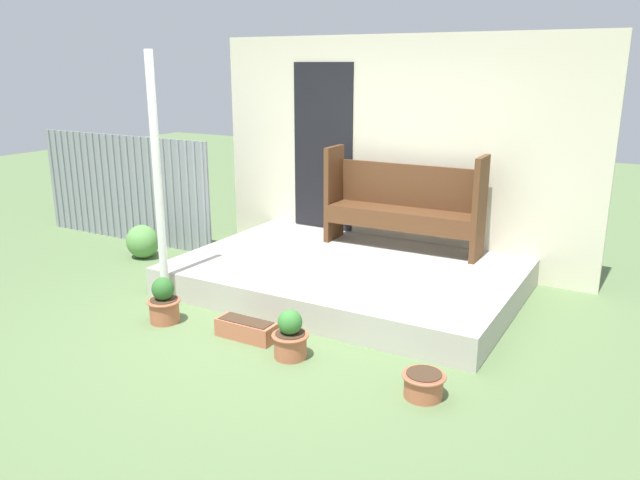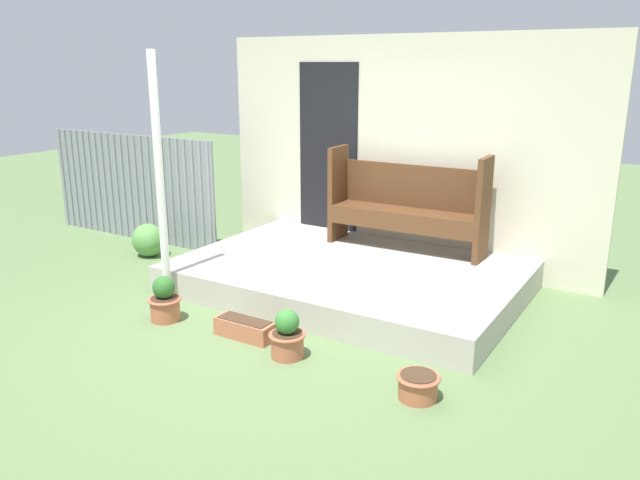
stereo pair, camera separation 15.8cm
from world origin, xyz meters
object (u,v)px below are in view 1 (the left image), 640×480
(flower_pot_left, at_px, (164,303))
(shrub_by_fence, at_px, (143,241))
(flower_pot_right, at_px, (424,384))
(bench, at_px, (404,200))
(planter_box_rect, at_px, (246,329))
(flower_pot_middle, at_px, (290,337))
(support_post, at_px, (158,184))

(flower_pot_left, height_order, shrub_by_fence, flower_pot_left)
(flower_pot_right, bearing_deg, bench, 115.86)
(flower_pot_left, relative_size, shrub_by_fence, 1.04)
(bench, distance_m, planter_box_rect, 2.48)
(bench, xyz_separation_m, flower_pot_middle, (0.05, -2.43, -0.65))
(support_post, xyz_separation_m, flower_pot_middle, (1.68, -0.36, -1.03))
(support_post, bearing_deg, flower_pot_middle, -12.22)
(flower_pot_left, bearing_deg, planter_box_rect, 5.48)
(flower_pot_left, distance_m, flower_pot_middle, 1.38)
(planter_box_rect, bearing_deg, flower_pot_right, -5.87)
(flower_pot_middle, height_order, shrub_by_fence, shrub_by_fence)
(planter_box_rect, bearing_deg, flower_pot_left, -174.52)
(flower_pot_right, bearing_deg, flower_pot_left, 177.98)
(planter_box_rect, distance_m, shrub_by_fence, 2.78)
(support_post, height_order, flower_pot_right, support_post)
(shrub_by_fence, bearing_deg, flower_pot_right, -19.05)
(flower_pot_left, distance_m, flower_pot_right, 2.54)
(bench, bearing_deg, shrub_by_fence, -161.71)
(support_post, relative_size, shrub_by_fence, 5.86)
(flower_pot_right, bearing_deg, flower_pot_middle, 177.20)
(bench, relative_size, flower_pot_middle, 4.35)
(flower_pot_middle, relative_size, planter_box_rect, 0.75)
(flower_pot_left, bearing_deg, shrub_by_fence, 140.18)
(bench, height_order, shrub_by_fence, bench)
(support_post, relative_size, planter_box_rect, 4.45)
(flower_pot_middle, height_order, flower_pot_right, flower_pot_middle)
(flower_pot_right, bearing_deg, shrub_by_fence, 160.95)
(shrub_by_fence, bearing_deg, bench, 19.69)
(flower_pot_right, relative_size, planter_box_rect, 0.59)
(bench, bearing_deg, flower_pot_middle, -90.19)
(support_post, height_order, shrub_by_fence, support_post)
(support_post, xyz_separation_m, flower_pot_right, (2.83, -0.42, -1.10))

